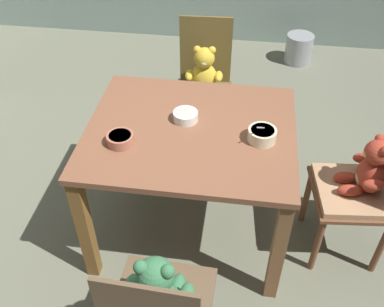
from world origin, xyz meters
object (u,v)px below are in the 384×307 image
porridge_bowl_terracotta_near_left (120,139)px  porridge_bowl_white_center (186,116)px  dining_table (191,147)px  porridge_bowl_cream_near_right (262,135)px  teddy_chair_near_right (364,182)px  teddy_chair_far_center (204,79)px  metal_pail (299,49)px  teddy_chair_near_front (158,301)px

porridge_bowl_terracotta_near_left → porridge_bowl_white_center: bearing=39.3°
dining_table → porridge_bowl_cream_near_right: (0.36, -0.04, 0.15)m
dining_table → porridge_bowl_terracotta_near_left: 0.39m
porridge_bowl_white_center → teddy_chair_near_right: bearing=-5.5°
teddy_chair_far_center → metal_pail: teddy_chair_far_center is taller
teddy_chair_near_front → metal_pail: teddy_chair_near_front is taller
teddy_chair_far_center → metal_pail: 1.56m
teddy_chair_far_center → porridge_bowl_terracotta_near_left: (-0.29, -1.01, 0.25)m
teddy_chair_near_right → metal_pail: 2.21m
teddy_chair_near_right → metal_pail: bearing=-90.8°
teddy_chair_near_right → teddy_chair_near_front: teddy_chair_near_right is taller
teddy_chair_near_front → porridge_bowl_white_center: teddy_chair_near_front is taller
dining_table → teddy_chair_far_center: teddy_chair_far_center is taller
teddy_chair_far_center → metal_pail: size_ratio=3.37×
teddy_chair_near_front → porridge_bowl_cream_near_right: size_ratio=5.80×
teddy_chair_near_right → porridge_bowl_cream_near_right: 0.62m
teddy_chair_far_center → dining_table: bearing=-0.8°
dining_table → metal_pail: 2.32m
teddy_chair_near_right → teddy_chair_near_front: size_ratio=1.00×
porridge_bowl_cream_near_right → dining_table: bearing=173.7°
porridge_bowl_cream_near_right → metal_pail: (0.37, 2.19, -0.65)m
porridge_bowl_terracotta_near_left → metal_pail: porridge_bowl_terracotta_near_left is taller
porridge_bowl_cream_near_right → metal_pail: 2.31m
dining_table → porridge_bowl_white_center: (-0.04, 0.07, 0.15)m
dining_table → porridge_bowl_cream_near_right: 0.39m
teddy_chair_near_right → porridge_bowl_terracotta_near_left: 1.27m
teddy_chair_near_right → porridge_bowl_white_center: (-0.95, 0.09, 0.26)m
teddy_chair_far_center → porridge_bowl_terracotta_near_left: size_ratio=6.89×
porridge_bowl_terracotta_near_left → porridge_bowl_white_center: (0.29, 0.23, -0.00)m
porridge_bowl_white_center → porridge_bowl_cream_near_right: size_ratio=0.89×
metal_pail → porridge_bowl_terracotta_near_left: bearing=-114.5°
teddy_chair_near_front → porridge_bowl_terracotta_near_left: bearing=26.8°
teddy_chair_near_front → metal_pail: (0.74, 2.99, -0.39)m
teddy_chair_near_right → teddy_chair_near_front: 1.24m
dining_table → teddy_chair_far_center: 0.86m
teddy_chair_far_center → porridge_bowl_terracotta_near_left: teddy_chair_far_center is taller
porridge_bowl_cream_near_right → metal_pail: size_ratio=0.54×
porridge_bowl_cream_near_right → teddy_chair_far_center: bearing=113.6°
metal_pail → porridge_bowl_cream_near_right: bearing=-99.6°
teddy_chair_near_front → porridge_bowl_cream_near_right: porridge_bowl_cream_near_right is taller
teddy_chair_near_front → porridge_bowl_cream_near_right: bearing=-22.4°
teddy_chair_near_right → teddy_chair_far_center: bearing=-48.3°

